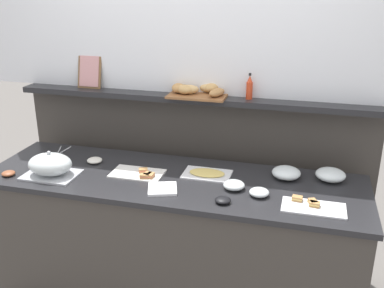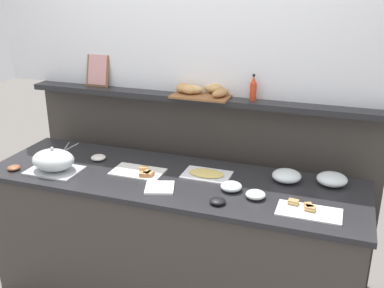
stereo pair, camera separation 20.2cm
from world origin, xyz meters
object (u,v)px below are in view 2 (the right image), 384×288
at_px(glass_bowl_small, 231,187).
at_px(condiment_bowl_dark, 14,168).
at_px(condiment_bowl_red, 98,158).
at_px(glass_bowl_large, 256,195).
at_px(condiment_bowl_cream, 218,201).
at_px(framed_picture, 98,70).
at_px(hot_sauce_bottle, 253,89).
at_px(cold_cuts_platter, 207,174).
at_px(bread_basket, 202,91).
at_px(sandwich_platter_rear, 308,211).
at_px(serving_tongs, 68,148).
at_px(napkin_stack, 160,188).
at_px(glass_bowl_medium, 287,176).
at_px(serving_cloche, 53,161).
at_px(sandwich_platter_front, 140,172).
at_px(glass_bowl_extra, 332,180).

bearing_deg(glass_bowl_small, condiment_bowl_dark, -172.73).
bearing_deg(condiment_bowl_red, glass_bowl_large, -10.04).
height_order(condiment_bowl_cream, framed_picture, framed_picture).
bearing_deg(hot_sauce_bottle, cold_cuts_platter, -117.06).
bearing_deg(glass_bowl_small, bread_basket, 123.97).
bearing_deg(condiment_bowl_dark, hot_sauce_bottle, 26.85).
xyz_separation_m(sandwich_platter_rear, glass_bowl_large, (-0.30, 0.07, 0.01)).
bearing_deg(framed_picture, sandwich_platter_rear, -22.30).
relative_size(condiment_bowl_dark, bread_basket, 0.21).
xyz_separation_m(glass_bowl_small, framed_picture, (-1.19, 0.56, 0.52)).
bearing_deg(serving_tongs, framed_picture, 65.29).
height_order(glass_bowl_small, napkin_stack, glass_bowl_small).
xyz_separation_m(glass_bowl_medium, condiment_bowl_dark, (-1.72, -0.42, -0.02)).
relative_size(serving_cloche, napkin_stack, 2.00).
distance_m(sandwich_platter_rear, bread_basket, 1.14).
xyz_separation_m(sandwich_platter_rear, framed_picture, (-1.65, 0.68, 0.53)).
bearing_deg(glass_bowl_large, sandwich_platter_front, 173.35).
xyz_separation_m(sandwich_platter_front, bread_basket, (0.26, 0.50, 0.45)).
distance_m(napkin_stack, framed_picture, 1.17).
height_order(glass_bowl_extra, napkin_stack, glass_bowl_extra).
distance_m(sandwich_platter_front, bread_basket, 0.72).
relative_size(napkin_stack, framed_picture, 0.68).
height_order(sandwich_platter_front, serving_tongs, sandwich_platter_front).
xyz_separation_m(serving_cloche, condiment_bowl_red, (0.17, 0.27, -0.06)).
distance_m(condiment_bowl_dark, serving_tongs, 0.47).
relative_size(sandwich_platter_front, glass_bowl_extra, 1.81).
height_order(glass_bowl_large, glass_bowl_medium, glass_bowl_medium).
xyz_separation_m(condiment_bowl_red, framed_picture, (-0.20, 0.41, 0.52)).
bearing_deg(hot_sauce_bottle, condiment_bowl_dark, -153.15).
xyz_separation_m(napkin_stack, framed_picture, (-0.78, 0.69, 0.53)).
height_order(glass_bowl_extra, condiment_bowl_red, glass_bowl_extra).
relative_size(serving_tongs, napkin_stack, 1.10).
xyz_separation_m(serving_cloche, glass_bowl_small, (1.16, 0.11, -0.05)).
distance_m(condiment_bowl_red, hot_sauce_bottle, 1.16).
xyz_separation_m(sandwich_platter_rear, cold_cuts_platter, (-0.66, 0.27, 0.00)).
height_order(condiment_bowl_cream, bread_basket, bread_basket).
bearing_deg(glass_bowl_medium, napkin_stack, -152.41).
bearing_deg(sandwich_platter_front, serving_cloche, -164.23).
relative_size(condiment_bowl_dark, condiment_bowl_red, 0.82).
bearing_deg(serving_cloche, glass_bowl_extra, 12.88).
bearing_deg(serving_cloche, sandwich_platter_rear, -0.16).
xyz_separation_m(glass_bowl_medium, condiment_bowl_cream, (-0.32, -0.43, -0.02)).
distance_m(condiment_bowl_cream, napkin_stack, 0.39).
height_order(serving_cloche, glass_bowl_large, serving_cloche).
relative_size(serving_cloche, hot_sauce_bottle, 1.93).
xyz_separation_m(sandwich_platter_front, serving_tongs, (-0.70, 0.24, -0.00)).
bearing_deg(sandwich_platter_rear, sandwich_platter_front, 171.69).
distance_m(sandwich_platter_front, cold_cuts_platter, 0.43).
relative_size(sandwich_platter_rear, condiment_bowl_red, 3.37).
relative_size(serving_cloche, glass_bowl_large, 2.93).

